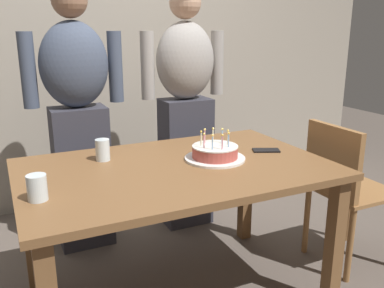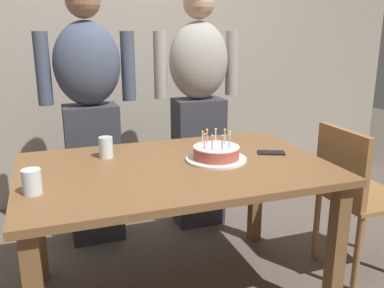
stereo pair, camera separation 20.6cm
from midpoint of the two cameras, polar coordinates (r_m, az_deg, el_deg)
The scene contains 9 objects.
back_wall at distance 3.44m, azimuth -14.70°, elevation 13.59°, with size 5.20×0.10×2.60m, color #9E9384.
dining_table at distance 2.09m, azimuth -5.01°, elevation -5.56°, with size 1.50×0.96×0.74m.
birthday_cake at distance 2.13m, azimuth 0.41°, elevation -1.29°, with size 0.31×0.31×0.15m.
water_glass_near at distance 1.78m, azimuth -23.62°, elevation -5.57°, with size 0.08×0.08×0.10m, color silver.
water_glass_far at distance 2.18m, azimuth -14.80°, elevation -0.83°, with size 0.07×0.07×0.11m, color silver.
cell_phone at distance 2.31m, azimuth 7.62°, elevation -0.90°, with size 0.14×0.07×0.01m, color black.
person_man_bearded at distance 2.71m, azimuth -17.49°, elevation 3.82°, with size 0.61×0.27×1.66m.
person_woman_cardigan at distance 2.90m, azimuth -2.93°, elevation 5.27°, with size 0.61×0.27×1.66m.
dining_chair at distance 2.56m, azimuth 17.83°, elevation -5.22°, with size 0.42×0.42×0.87m.
Camera 1 is at (-0.77, -1.79, 1.40)m, focal length 38.95 mm.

